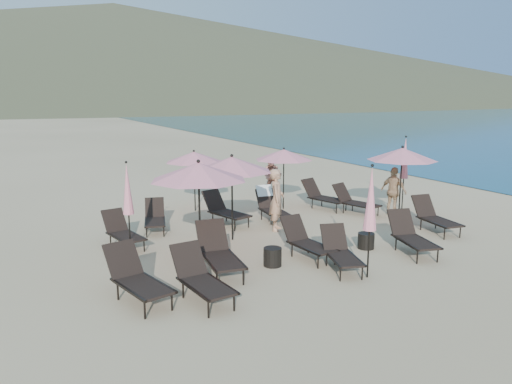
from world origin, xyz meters
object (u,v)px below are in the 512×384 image
umbrella_open_0 (199,172)px  beachgoer_c (394,191)px  lounger_1 (219,252)px  lounger_8 (225,210)px  lounger_3 (341,251)px  umbrella_closed_2 (127,189)px  umbrella_closed_0 (371,199)px  beachgoer_b (272,176)px  umbrella_closed_1 (405,158)px  lounger_9 (271,205)px  umbrella_open_3 (194,157)px  lounger_2 (307,241)px  lounger_10 (323,196)px  lounger_5 (435,216)px  umbrella_open_1 (232,164)px  lounger_7 (155,217)px  beachgoer_a (277,200)px  lounger_11 (354,200)px  lounger_0 (137,277)px  side_table_1 (366,241)px  umbrella_open_4 (284,155)px  side_table_0 (273,257)px  lounger_4 (411,235)px  lounger_12 (201,277)px  lounger_6 (123,231)px  umbrella_open_2 (402,154)px

umbrella_open_0 → beachgoer_c: (7.38, 1.39, -1.39)m
lounger_1 → lounger_8: size_ratio=1.06×
lounger_3 → umbrella_closed_2: bearing=157.4°
umbrella_closed_0 → beachgoer_b: umbrella_closed_0 is taller
umbrella_closed_1 → beachgoer_c: size_ratio=1.60×
lounger_9 → umbrella_open_3: size_ratio=0.82×
lounger_2 → lounger_10: lounger_10 is taller
lounger_5 → lounger_9: size_ratio=1.03×
beachgoer_b → umbrella_open_1: bearing=-84.2°
umbrella_open_1 → umbrella_closed_0: umbrella_closed_0 is taller
lounger_9 → beachgoer_c: bearing=-10.9°
lounger_7 → lounger_8: lounger_8 is taller
umbrella_closed_1 → beachgoer_a: 5.28m
lounger_11 → umbrella_closed_1: (1.85, -0.32, 1.35)m
lounger_0 → lounger_3: (4.62, -0.39, -0.05)m
lounger_5 → side_table_1: (-2.83, -0.35, -0.25)m
umbrella_open_4 → side_table_0: umbrella_open_4 is taller
lounger_0 → lounger_4: (6.92, -0.27, -0.02)m
lounger_4 → side_table_1: (-0.76, 0.81, -0.26)m
lounger_5 → umbrella_open_1: bearing=169.8°
lounger_12 → beachgoer_c: (8.20, 3.53, 0.34)m
lounger_3 → beachgoer_c: size_ratio=1.05×
lounger_3 → lounger_7: lounger_3 is taller
lounger_1 → side_table_1: (4.13, -0.11, -0.29)m
lounger_9 → side_table_1: lounger_9 is taller
lounger_6 → lounger_9: 4.86m
lounger_2 → lounger_7: 4.89m
lounger_2 → lounger_12: lounger_12 is taller
lounger_12 → lounger_0: bearing=148.9°
lounger_5 → umbrella_open_0: umbrella_open_0 is taller
umbrella_open_2 → lounger_12: bearing=-159.0°
umbrella_closed_0 → beachgoer_a: 4.39m
umbrella_open_1 → beachgoer_c: (5.94, 0.12, -1.31)m
beachgoer_a → beachgoer_b: beachgoer_a is taller
lounger_6 → umbrella_open_1: bearing=-25.7°
lounger_10 → umbrella_open_3: size_ratio=0.86×
lounger_3 → lounger_11: bearing=66.3°
umbrella_open_3 → lounger_4: bearing=-64.9°
lounger_7 → umbrella_closed_0: umbrella_closed_0 is taller
umbrella_open_2 → lounger_11: bearing=125.4°
lounger_9 → beachgoer_b: bearing=66.7°
lounger_0 → side_table_1: size_ratio=4.37×
lounger_5 → lounger_12: lounger_12 is taller
lounger_7 → umbrella_open_1: 3.04m
side_table_1 → side_table_0: bearing=-179.3°
lounger_11 → umbrella_open_3: 5.61m
lounger_1 → umbrella_open_3: (1.68, 5.95, 1.37)m
lounger_1 → umbrella_open_0: size_ratio=0.78×
umbrella_open_4 → umbrella_closed_0: size_ratio=0.85×
lounger_9 → lounger_12: 6.41m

